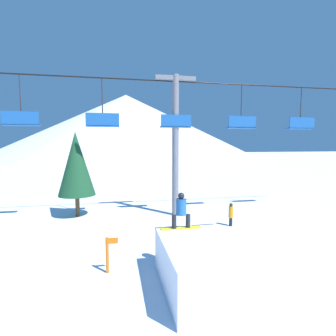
{
  "coord_description": "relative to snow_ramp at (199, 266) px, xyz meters",
  "views": [
    {
      "loc": [
        -3.78,
        -7.03,
        4.37
      ],
      "look_at": [
        -1.39,
        4.84,
        3.22
      ],
      "focal_mm": 28.0,
      "sensor_mm": 36.0,
      "label": 1
    }
  ],
  "objects": [
    {
      "name": "pine_tree_near",
      "position": [
        -4.67,
        8.94,
        2.44
      ],
      "size": [
        2.14,
        2.14,
        5.04
      ],
      "color": "#4C3823",
      "rests_on": "ground_plane"
    },
    {
      "name": "snowboarder",
      "position": [
        -0.2,
        1.39,
        1.34
      ],
      "size": [
        1.43,
        0.35,
        1.27
      ],
      "color": "yellow",
      "rests_on": "snow_ramp"
    },
    {
      "name": "snow_ramp",
      "position": [
        0.0,
        0.0,
        0.0
      ],
      "size": [
        2.13,
        3.39,
        1.42
      ],
      "color": "white",
      "rests_on": "ground_plane"
    },
    {
      "name": "chairlift",
      "position": [
        1.13,
        8.02,
        4.43
      ],
      "size": [
        24.55,
        0.44,
        8.34
      ],
      "color": "slate",
      "rests_on": "ground_plane"
    },
    {
      "name": "distant_skier",
      "position": [
        3.53,
        5.4,
        -0.04
      ],
      "size": [
        0.24,
        0.24,
        1.23
      ],
      "color": "black",
      "rests_on": "ground_plane"
    },
    {
      "name": "mountain_ridge",
      "position": [
        1.39,
        82.64,
        9.45
      ],
      "size": [
        84.11,
        84.11,
        20.32
      ],
      "color": "silver",
      "rests_on": "ground_plane"
    },
    {
      "name": "trail_marker",
      "position": [
        -2.7,
        1.53,
        -0.05
      ],
      "size": [
        0.41,
        0.1,
        1.22
      ],
      "color": "orange",
      "rests_on": "ground_plane"
    },
    {
      "name": "ground_plane",
      "position": [
        1.39,
        -0.15,
        -0.71
      ],
      "size": [
        220.0,
        220.0,
        0.0
      ],
      "primitive_type": "plane",
      "color": "white"
    }
  ]
}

